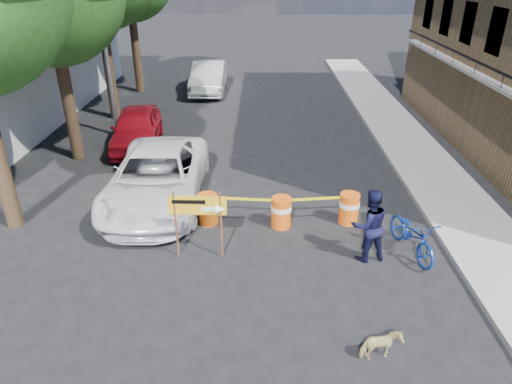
{
  "coord_description": "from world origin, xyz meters",
  "views": [
    {
      "loc": [
        0.19,
        -9.13,
        6.74
      ],
      "look_at": [
        0.07,
        1.59,
        1.3
      ],
      "focal_mm": 32.0,
      "sensor_mm": 36.0,
      "label": 1
    }
  ],
  "objects_px": {
    "barrel_mid_left": "(208,208)",
    "sedan_red": "(137,128)",
    "barrel_far_right": "(349,208)",
    "pedestrian": "(369,225)",
    "sedan_silver": "(209,77)",
    "dog": "(381,346)",
    "barrel_mid_right": "(281,212)",
    "suv_white": "(157,177)",
    "barrel_far_left": "(146,210)",
    "bicycle": "(415,218)",
    "detour_sign": "(205,211)"
  },
  "relations": [
    {
      "from": "barrel_far_left",
      "to": "barrel_mid_right",
      "type": "bearing_deg",
      "value": -0.84
    },
    {
      "from": "barrel_mid_left",
      "to": "barrel_far_right",
      "type": "distance_m",
      "value": 4.02
    },
    {
      "from": "barrel_mid_left",
      "to": "dog",
      "type": "relative_size",
      "value": 1.19
    },
    {
      "from": "barrel_mid_left",
      "to": "suv_white",
      "type": "distance_m",
      "value": 2.17
    },
    {
      "from": "barrel_mid_right",
      "to": "suv_white",
      "type": "relative_size",
      "value": 0.15
    },
    {
      "from": "barrel_mid_left",
      "to": "dog",
      "type": "xyz_separation_m",
      "value": [
        3.76,
        -5.0,
        -0.15
      ]
    },
    {
      "from": "barrel_far_left",
      "to": "barrel_mid_left",
      "type": "bearing_deg",
      "value": 3.53
    },
    {
      "from": "barrel_mid_left",
      "to": "barrel_far_right",
      "type": "bearing_deg",
      "value": 1.19
    },
    {
      "from": "barrel_mid_left",
      "to": "sedan_red",
      "type": "xyz_separation_m",
      "value": [
        -3.5,
        6.09,
        0.29
      ]
    },
    {
      "from": "detour_sign",
      "to": "barrel_mid_left",
      "type": "bearing_deg",
      "value": 96.02
    },
    {
      "from": "barrel_far_left",
      "to": "suv_white",
      "type": "relative_size",
      "value": 0.15
    },
    {
      "from": "pedestrian",
      "to": "suv_white",
      "type": "distance_m",
      "value": 6.58
    },
    {
      "from": "pedestrian",
      "to": "sedan_silver",
      "type": "distance_m",
      "value": 17.44
    },
    {
      "from": "barrel_mid_right",
      "to": "sedan_red",
      "type": "distance_m",
      "value": 8.38
    },
    {
      "from": "pedestrian",
      "to": "suv_white",
      "type": "height_order",
      "value": "pedestrian"
    },
    {
      "from": "suv_white",
      "to": "barrel_mid_right",
      "type": "bearing_deg",
      "value": -22.45
    },
    {
      "from": "pedestrian",
      "to": "sedan_red",
      "type": "relative_size",
      "value": 0.43
    },
    {
      "from": "dog",
      "to": "sedan_red",
      "type": "xyz_separation_m",
      "value": [
        -7.25,
        11.09,
        0.44
      ]
    },
    {
      "from": "barrel_mid_left",
      "to": "pedestrian",
      "type": "distance_m",
      "value": 4.52
    },
    {
      "from": "barrel_far_left",
      "to": "bicycle",
      "type": "distance_m",
      "value": 7.25
    },
    {
      "from": "dog",
      "to": "sedan_red",
      "type": "height_order",
      "value": "sedan_red"
    },
    {
      "from": "suv_white",
      "to": "sedan_silver",
      "type": "xyz_separation_m",
      "value": [
        0.19,
        13.48,
        0.02
      ]
    },
    {
      "from": "detour_sign",
      "to": "suv_white",
      "type": "bearing_deg",
      "value": 122.42
    },
    {
      "from": "barrel_mid_left",
      "to": "bicycle",
      "type": "height_order",
      "value": "bicycle"
    },
    {
      "from": "bicycle",
      "to": "barrel_far_left",
      "type": "bearing_deg",
      "value": 156.1
    },
    {
      "from": "bicycle",
      "to": "suv_white",
      "type": "relative_size",
      "value": 0.35
    },
    {
      "from": "barrel_far_right",
      "to": "bicycle",
      "type": "height_order",
      "value": "bicycle"
    },
    {
      "from": "barrel_far_left",
      "to": "barrel_mid_left",
      "type": "xyz_separation_m",
      "value": [
        1.75,
        0.11,
        0.0
      ]
    },
    {
      "from": "suv_white",
      "to": "bicycle",
      "type": "bearing_deg",
      "value": -22.37
    },
    {
      "from": "barrel_far_right",
      "to": "pedestrian",
      "type": "distance_m",
      "value": 1.86
    },
    {
      "from": "barrel_far_left",
      "to": "dog",
      "type": "distance_m",
      "value": 7.37
    },
    {
      "from": "barrel_far_left",
      "to": "barrel_mid_left",
      "type": "height_order",
      "value": "same"
    },
    {
      "from": "barrel_mid_left",
      "to": "dog",
      "type": "distance_m",
      "value": 6.26
    },
    {
      "from": "barrel_far_right",
      "to": "suv_white",
      "type": "bearing_deg",
      "value": 167.8
    },
    {
      "from": "barrel_far_left",
      "to": "bicycle",
      "type": "bearing_deg",
      "value": -10.63
    },
    {
      "from": "barrel_far_right",
      "to": "barrel_mid_right",
      "type": "bearing_deg",
      "value": -172.72
    },
    {
      "from": "barrel_mid_right",
      "to": "sedan_silver",
      "type": "bearing_deg",
      "value": 103.43
    },
    {
      "from": "detour_sign",
      "to": "barrel_far_left",
      "type": "bearing_deg",
      "value": 141.28
    },
    {
      "from": "barrel_far_left",
      "to": "sedan_silver",
      "type": "height_order",
      "value": "sedan_silver"
    },
    {
      "from": "detour_sign",
      "to": "dog",
      "type": "bearing_deg",
      "value": -41.73
    },
    {
      "from": "sedan_silver",
      "to": "barrel_mid_left",
      "type": "bearing_deg",
      "value": -84.76
    },
    {
      "from": "barrel_far_left",
      "to": "bicycle",
      "type": "xyz_separation_m",
      "value": [
        7.1,
        -1.33,
        0.56
      ]
    },
    {
      "from": "pedestrian",
      "to": "suv_white",
      "type": "relative_size",
      "value": 0.33
    },
    {
      "from": "barrel_far_left",
      "to": "pedestrian",
      "type": "height_order",
      "value": "pedestrian"
    },
    {
      "from": "barrel_mid_left",
      "to": "sedan_silver",
      "type": "height_order",
      "value": "sedan_silver"
    },
    {
      "from": "detour_sign",
      "to": "bicycle",
      "type": "distance_m",
      "value": 5.22
    },
    {
      "from": "barrel_far_right",
      "to": "dog",
      "type": "xyz_separation_m",
      "value": [
        -0.26,
        -5.08,
        -0.15
      ]
    },
    {
      "from": "sedan_red",
      "to": "sedan_silver",
      "type": "relative_size",
      "value": 0.88
    },
    {
      "from": "sedan_red",
      "to": "detour_sign",
      "type": "bearing_deg",
      "value": -71.99
    },
    {
      "from": "dog",
      "to": "barrel_mid_right",
      "type": "bearing_deg",
      "value": 2.48
    }
  ]
}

